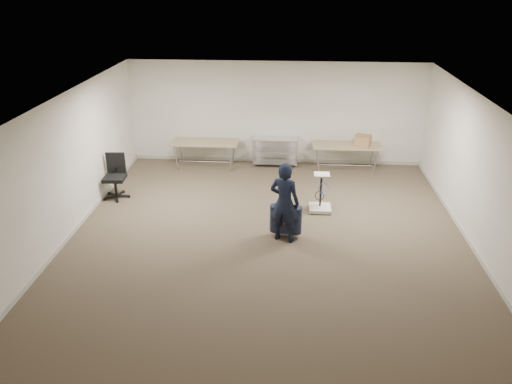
{
  "coord_description": "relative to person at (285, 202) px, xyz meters",
  "views": [
    {
      "loc": [
        0.4,
        -8.78,
        4.96
      ],
      "look_at": [
        -0.25,
        0.3,
        0.91
      ],
      "focal_mm": 35.0,
      "sensor_mm": 36.0,
      "label": 1
    }
  ],
  "objects": [
    {
      "name": "folding_table_right",
      "position": [
        1.57,
        3.92,
        -0.15
      ],
      "size": [
        1.8,
        0.75,
        0.73
      ],
      "color": "#96805C",
      "rests_on": "ground"
    },
    {
      "name": "office_chair",
      "position": [
        -4.02,
        1.8,
        -0.51
      ],
      "size": [
        0.64,
        0.64,
        1.05
      ],
      "color": "black",
      "rests_on": "ground"
    },
    {
      "name": "wire_shelf",
      "position": [
        -0.33,
        4.17,
        -0.38
      ],
      "size": [
        1.22,
        0.47,
        0.8
      ],
      "color": "silver",
      "rests_on": "ground"
    },
    {
      "name": "ground",
      "position": [
        -0.33,
        -0.03,
        -0.82
      ],
      "size": [
        9.0,
        9.0,
        0.0
      ],
      "primitive_type": "plane",
      "color": "#433628",
      "rests_on": "ground"
    },
    {
      "name": "folding_table_left",
      "position": [
        -2.23,
        3.92,
        -0.15
      ],
      "size": [
        1.8,
        0.75,
        0.73
      ],
      "color": "#96805C",
      "rests_on": "ground"
    },
    {
      "name": "equipment_cart",
      "position": [
        0.79,
        1.39,
        -0.59
      ],
      "size": [
        0.49,
        0.49,
        0.89
      ],
      "color": "silver",
      "rests_on": "ground"
    },
    {
      "name": "person",
      "position": [
        0.0,
        0.0,
        0.0
      ],
      "size": [
        0.7,
        0.57,
        1.65
      ],
      "primitive_type": "imported",
      "rotation": [
        0.0,
        0.0,
        2.81
      ],
      "color": "black",
      "rests_on": "ground"
    },
    {
      "name": "room_shell",
      "position": [
        -0.33,
        1.35,
        -0.77
      ],
      "size": [
        8.0,
        9.0,
        9.0
      ],
      "color": "beige",
      "rests_on": "ground"
    },
    {
      "name": "suitcase",
      "position": [
        0.03,
        0.13,
        -0.44
      ],
      "size": [
        0.45,
        0.3,
        1.14
      ],
      "color": "black",
      "rests_on": "ground"
    },
    {
      "name": "cardboard_box",
      "position": [
        1.98,
        3.86,
        0.05
      ],
      "size": [
        0.47,
        0.42,
        0.29
      ],
      "primitive_type": "cube",
      "rotation": [
        0.0,
        0.0,
        -0.38
      ],
      "color": "olive",
      "rests_on": "folding_table_right"
    }
  ]
}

